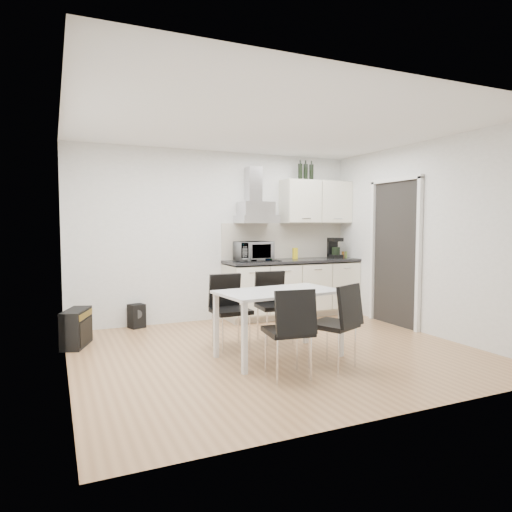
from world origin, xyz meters
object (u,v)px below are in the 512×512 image
(dining_table, at_px, (279,298))
(floor_speaker, at_px, (137,316))
(chair_near_right, at_px, (333,326))
(kitchenette, at_px, (293,265))
(guitar_amp, at_px, (76,328))
(chair_far_right, at_px, (275,307))
(chair_far_left, at_px, (231,312))
(chair_near_left, at_px, (288,332))

(dining_table, distance_m, floor_speaker, 2.49)
(chair_near_right, bearing_deg, kitchenette, 44.86)
(dining_table, distance_m, guitar_amp, 2.51)
(chair_far_right, relative_size, chair_near_right, 1.00)
(dining_table, bearing_deg, chair_far_left, 117.34)
(guitar_amp, bearing_deg, dining_table, -13.73)
(chair_near_left, bearing_deg, dining_table, 76.98)
(guitar_amp, xyz_separation_m, floor_speaker, (0.84, 0.72, -0.06))
(chair_far_left, bearing_deg, dining_table, 122.32)
(kitchenette, xyz_separation_m, guitar_amp, (-3.30, -0.56, -0.60))
(kitchenette, bearing_deg, chair_far_right, -126.59)
(kitchenette, height_order, chair_far_right, kitchenette)
(chair_far_right, height_order, guitar_amp, chair_far_right)
(kitchenette, height_order, chair_near_right, kitchenette)
(guitar_amp, bearing_deg, chair_near_left, -27.54)
(guitar_amp, bearing_deg, chair_near_right, -19.05)
(chair_far_left, bearing_deg, chair_far_right, -175.48)
(kitchenette, height_order, dining_table, kitchenette)
(guitar_amp, bearing_deg, floor_speaker, 61.27)
(chair_near_right, bearing_deg, guitar_amp, 115.32)
(dining_table, relative_size, floor_speaker, 4.13)
(chair_far_left, xyz_separation_m, chair_near_right, (0.69, -1.12, 0.00))
(dining_table, bearing_deg, chair_near_left, -115.43)
(dining_table, xyz_separation_m, chair_near_left, (-0.22, -0.63, -0.22))
(kitchenette, bearing_deg, floor_speaker, 176.16)
(dining_table, distance_m, chair_far_right, 0.70)
(guitar_amp, bearing_deg, chair_far_right, 1.73)
(chair_near_right, bearing_deg, chair_far_right, 68.51)
(chair_far_right, xyz_separation_m, floor_speaker, (-1.47, 1.50, -0.27))
(chair_near_left, height_order, floor_speaker, chair_near_left)
(kitchenette, bearing_deg, chair_near_right, -110.03)
(kitchenette, bearing_deg, chair_far_left, -139.06)
(dining_table, distance_m, chair_far_left, 0.70)
(dining_table, relative_size, chair_near_right, 1.59)
(chair_near_left, height_order, chair_near_right, same)
(chair_near_right, bearing_deg, chair_far_left, 96.56)
(chair_far_left, bearing_deg, floor_speaker, -62.44)
(floor_speaker, bearing_deg, dining_table, -80.50)
(chair_near_left, relative_size, floor_speaker, 2.59)
(chair_far_left, xyz_separation_m, chair_near_left, (0.14, -1.19, 0.00))
(dining_table, relative_size, chair_far_right, 1.59)
(chair_far_left, height_order, guitar_amp, chair_far_left)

